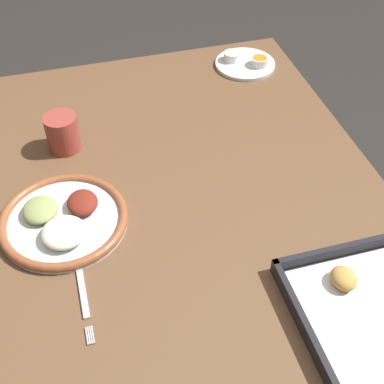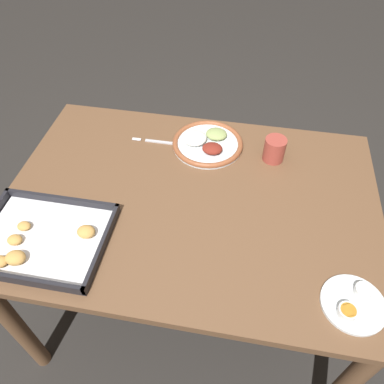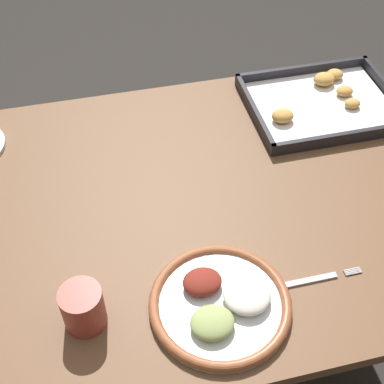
{
  "view_description": "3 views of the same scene",
  "coord_description": "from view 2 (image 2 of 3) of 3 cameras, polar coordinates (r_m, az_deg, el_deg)",
  "views": [
    {
      "loc": [
        0.78,
        -0.22,
        1.58
      ],
      "look_at": [
        -0.0,
        0.0,
        0.78
      ],
      "focal_mm": 50.0,
      "sensor_mm": 36.0,
      "label": 1
    },
    {
      "loc": [
        -0.15,
        0.82,
        1.69
      ],
      "look_at": [
        -0.0,
        0.0,
        0.78
      ],
      "focal_mm": 35.0,
      "sensor_mm": 36.0,
      "label": 2
    },
    {
      "loc": [
        -0.19,
        -0.78,
        1.63
      ],
      "look_at": [
        -0.0,
        0.0,
        0.78
      ],
      "focal_mm": 50.0,
      "sensor_mm": 36.0,
      "label": 3
    }
  ],
  "objects": [
    {
      "name": "ground_plane",
      "position": [
        1.89,
        -0.15,
        -15.98
      ],
      "size": [
        8.0,
        8.0,
        0.0
      ],
      "primitive_type": "plane",
      "color": "#282623"
    },
    {
      "name": "dinner_plate",
      "position": [
        1.45,
        2.34,
        7.51
      ],
      "size": [
        0.27,
        0.27,
        0.04
      ],
      "color": "silver",
      "rests_on": "dining_table"
    },
    {
      "name": "dining_table",
      "position": [
        1.34,
        -0.21,
        -3.8
      ],
      "size": [
        1.26,
        0.88,
        0.75
      ],
      "color": "brown",
      "rests_on": "ground_plane"
    },
    {
      "name": "fork",
      "position": [
        1.47,
        -4.38,
        7.55
      ],
      "size": [
        0.23,
        0.01,
        0.0
      ],
      "rotation": [
        0.0,
        0.0,
        -0.0
      ],
      "color": "#B2B2B7",
      "rests_on": "dining_table"
    },
    {
      "name": "baking_tray",
      "position": [
        1.23,
        -21.96,
        -6.71
      ],
      "size": [
        0.39,
        0.31,
        0.04
      ],
      "color": "black",
      "rests_on": "dining_table"
    },
    {
      "name": "saucer_plate",
      "position": [
        1.13,
        23.41,
        -15.31
      ],
      "size": [
        0.17,
        0.17,
        0.03
      ],
      "color": "silver",
      "rests_on": "dining_table"
    },
    {
      "name": "drinking_cup",
      "position": [
        1.4,
        12.45,
        6.37
      ],
      "size": [
        0.08,
        0.08,
        0.09
      ],
      "color": "#993D33",
      "rests_on": "dining_table"
    }
  ]
}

